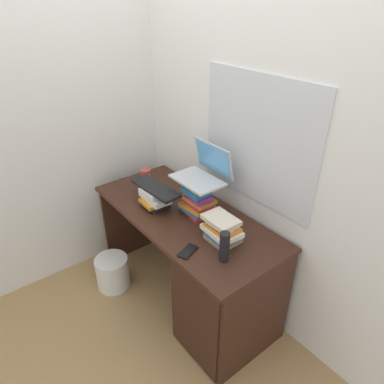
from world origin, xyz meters
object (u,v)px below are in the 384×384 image
at_px(water_bottle, 224,247).
at_px(desk, 216,284).
at_px(cell_phone, 188,251).
at_px(wastebasket, 113,272).
at_px(book_stack_side, 222,230).
at_px(mug, 146,175).
at_px(book_stack_keyboard_riser, 155,197).
at_px(computer_mouse, 213,225).
at_px(laptop, 204,171).
at_px(keyboard, 155,188).
at_px(book_stack_tall, 197,198).

bearing_deg(water_bottle, desk, 149.62).
xyz_separation_m(desk, cell_phone, (-0.04, -0.20, 0.35)).
distance_m(desk, wastebasket, 0.94).
relative_size(book_stack_side, mug, 1.97).
distance_m(book_stack_side, wastebasket, 1.16).
xyz_separation_m(book_stack_keyboard_riser, book_stack_side, (0.59, 0.10, 0.01)).
height_order(computer_mouse, cell_phone, computer_mouse).
height_order(laptop, keyboard, laptop).
distance_m(book_stack_tall, mug, 0.64).
distance_m(book_stack_tall, wastebasket, 1.01).
xyz_separation_m(book_stack_keyboard_riser, cell_phone, (0.55, -0.13, -0.07)).
xyz_separation_m(book_stack_side, mug, (-0.97, 0.05, -0.04)).
distance_m(desk, book_stack_keyboard_riser, 0.73).
distance_m(computer_mouse, cell_phone, 0.30).
distance_m(book_stack_tall, cell_phone, 0.45).
xyz_separation_m(book_stack_side, cell_phone, (-0.04, -0.23, -0.08)).
height_order(book_stack_keyboard_riser, book_stack_side, book_stack_side).
xyz_separation_m(water_bottle, cell_phone, (-0.18, -0.12, -0.09)).
bearing_deg(wastebasket, book_stack_tall, 45.70).
distance_m(book_stack_keyboard_riser, wastebasket, 0.80).
xyz_separation_m(book_stack_tall, mug, (-0.63, -0.03, -0.07)).
bearing_deg(book_stack_tall, book_stack_keyboard_riser, -143.54).
bearing_deg(keyboard, computer_mouse, 14.69).
relative_size(computer_mouse, wastebasket, 0.38).
height_order(book_stack_tall, water_bottle, book_stack_tall).
xyz_separation_m(mug, wastebasket, (0.15, -0.46, -0.68)).
relative_size(book_stack_side, laptop, 0.70).
bearing_deg(book_stack_tall, laptop, 89.35).
xyz_separation_m(book_stack_tall, book_stack_keyboard_riser, (-0.25, -0.18, -0.04)).
bearing_deg(cell_phone, book_stack_keyboard_riser, 147.49).
bearing_deg(cell_phone, wastebasket, 173.43).
bearing_deg(laptop, water_bottle, -27.20).
bearing_deg(keyboard, wastebasket, -129.95).
height_order(desk, cell_phone, cell_phone).
bearing_deg(mug, book_stack_keyboard_riser, -21.87).
distance_m(book_stack_keyboard_riser, water_bottle, 0.73).
xyz_separation_m(book_stack_keyboard_riser, keyboard, (0.00, 0.00, 0.08)).
height_order(desk, laptop, laptop).
bearing_deg(wastebasket, desk, 24.88).
xyz_separation_m(desk, water_bottle, (0.14, -0.08, 0.44)).
relative_size(laptop, mug, 2.82).
bearing_deg(mug, cell_phone, -16.86).
bearing_deg(book_stack_keyboard_riser, computer_mouse, 18.26).
distance_m(book_stack_side, mug, 0.97).
height_order(book_stack_side, mug, book_stack_side).
distance_m(mug, water_bottle, 1.13).
distance_m(book_stack_side, laptop, 0.43).
xyz_separation_m(computer_mouse, mug, (-0.83, 0.00, 0.03)).
xyz_separation_m(water_bottle, wastebasket, (-0.96, -0.30, -0.72)).
relative_size(laptop, keyboard, 0.83).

